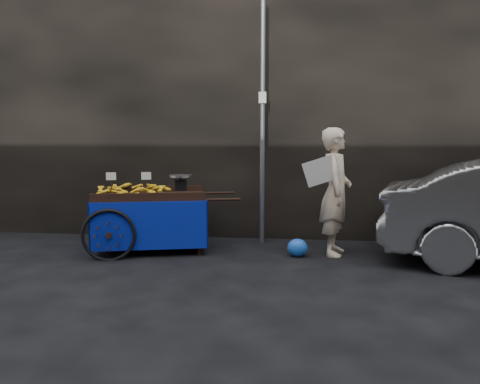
# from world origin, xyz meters

# --- Properties ---
(ground) EXTENTS (80.00, 80.00, 0.00)m
(ground) POSITION_xyz_m (0.00, 0.00, 0.00)
(ground) COLOR black
(ground) RESTS_ON ground
(building_wall) EXTENTS (13.50, 2.00, 5.00)m
(building_wall) POSITION_xyz_m (0.39, 2.60, 2.50)
(building_wall) COLOR black
(building_wall) RESTS_ON ground
(street_pole) EXTENTS (0.12, 0.10, 4.00)m
(street_pole) POSITION_xyz_m (0.30, 1.30, 2.01)
(street_pole) COLOR slate
(street_pole) RESTS_ON ground
(banana_cart) EXTENTS (2.50, 1.57, 1.26)m
(banana_cart) POSITION_xyz_m (-1.45, 0.58, 0.78)
(banana_cart) COLOR black
(banana_cart) RESTS_ON ground
(vendor) EXTENTS (0.80, 0.75, 1.91)m
(vendor) POSITION_xyz_m (1.44, 0.63, 0.95)
(vendor) COLOR beige
(vendor) RESTS_ON ground
(plastic_bag) EXTENTS (0.30, 0.24, 0.27)m
(plastic_bag) POSITION_xyz_m (0.89, 0.41, 0.13)
(plastic_bag) COLOR blue
(plastic_bag) RESTS_ON ground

